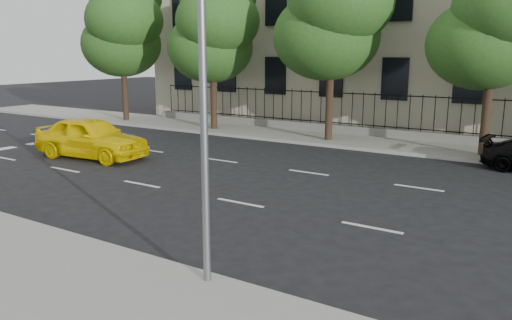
{
  "coord_description": "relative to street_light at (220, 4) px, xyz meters",
  "views": [
    {
      "loc": [
        7.9,
        -9.15,
        4.3
      ],
      "look_at": [
        0.23,
        3.0,
        1.23
      ],
      "focal_mm": 35.0,
      "sensor_mm": 36.0,
      "label": 1
    }
  ],
  "objects": [
    {
      "name": "ground",
      "position": [
        -2.5,
        1.77,
        -5.15
      ],
      "size": [
        120.0,
        120.0,
        0.0
      ],
      "primitive_type": "plane",
      "color": "black",
      "rests_on": "ground"
    },
    {
      "name": "near_sidewalk",
      "position": [
        -2.5,
        -2.23,
        -5.07
      ],
      "size": [
        60.0,
        4.0,
        0.15
      ],
      "primitive_type": "cube",
      "color": "gray",
      "rests_on": "ground"
    },
    {
      "name": "far_sidewalk",
      "position": [
        -2.5,
        15.77,
        -5.07
      ],
      "size": [
        60.0,
        4.0,
        0.15
      ],
      "primitive_type": "cube",
      "color": "gray",
      "rests_on": "ground"
    },
    {
      "name": "lane_markings",
      "position": [
        -2.5,
        6.52,
        -5.14
      ],
      "size": [
        49.6,
        4.62,
        0.01
      ],
      "primitive_type": null,
      "color": "silver",
      "rests_on": "ground"
    },
    {
      "name": "crosswalk",
      "position": [
        -16.5,
        6.37,
        -5.14
      ],
      "size": [
        0.5,
        12.1,
        0.01
      ],
      "primitive_type": null,
      "color": "silver",
      "rests_on": "ground"
    },
    {
      "name": "iron_fence",
      "position": [
        -2.5,
        17.47,
        -4.5
      ],
      "size": [
        30.0,
        0.5,
        2.2
      ],
      "color": "slate",
      "rests_on": "far_sidewalk"
    },
    {
      "name": "street_light",
      "position": [
        0.0,
        0.0,
        0.0
      ],
      "size": [
        0.25,
        3.32,
        8.05
      ],
      "color": "slate",
      "rests_on": "near_sidewalk"
    },
    {
      "name": "tree_a",
      "position": [
        -18.46,
        15.13,
        0.98
      ],
      "size": [
        5.71,
        5.31,
        9.39
      ],
      "color": "#382619",
      "rests_on": "far_sidewalk"
    },
    {
      "name": "tree_b",
      "position": [
        -11.46,
        15.13,
        0.69
      ],
      "size": [
        5.53,
        5.12,
        8.97
      ],
      "color": "#382619",
      "rests_on": "far_sidewalk"
    },
    {
      "name": "tree_c",
      "position": [
        -4.46,
        15.13,
        1.26
      ],
      "size": [
        5.89,
        5.5,
        9.8
      ],
      "color": "#382619",
      "rests_on": "far_sidewalk"
    },
    {
      "name": "tree_d",
      "position": [
        2.54,
        15.13,
        0.69
      ],
      "size": [
        5.34,
        4.94,
        8.84
      ],
      "color": "#382619",
      "rests_on": "far_sidewalk"
    },
    {
      "name": "yellow_taxi",
      "position": [
        -11.4,
        6.32,
        -4.29
      ],
      "size": [
        5.22,
        2.49,
        1.72
      ],
      "primitive_type": "imported",
      "rotation": [
        0.0,
        0.0,
        1.66
      ],
      "color": "#FFDD00",
      "rests_on": "ground"
    }
  ]
}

